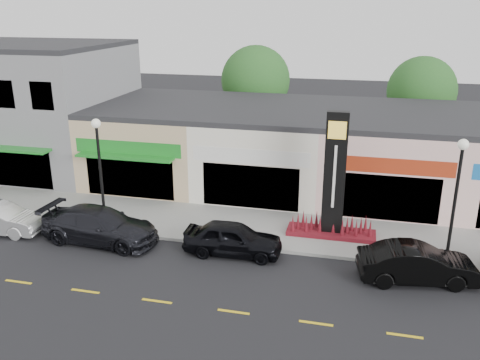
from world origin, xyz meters
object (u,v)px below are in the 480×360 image
Objects in this scene: pylon_sign at (333,193)px; car_black_conv at (417,264)px; car_black_sedan at (233,238)px; lamp_east_near at (456,190)px; car_dark_sedan at (100,226)px; lamp_west_near at (100,163)px.

pylon_sign reaches higher than car_black_conv.
car_black_conv is (7.81, -0.58, 0.02)m from car_black_sedan.
car_black_sedan is at bearing -173.53° from lamp_east_near.
pylon_sign is 5.15m from car_black_conv.
car_dark_sedan is (-10.56, -3.00, -1.46)m from pylon_sign.
lamp_east_near reaches higher than car_dark_sedan.
car_black_sedan is 0.94× the size of car_black_conv.
car_dark_sedan is (-15.56, -1.30, -2.66)m from lamp_east_near.
lamp_east_near is 0.97× the size of car_dark_sedan.
car_black_sedan is (6.39, 0.26, -0.07)m from car_dark_sedan.
lamp_west_near reaches higher than car_black_sedan.
pylon_sign reaches higher than car_black_sedan.
pylon_sign is 1.36× the size of car_black_sedan.
lamp_west_near is 7.43m from car_black_sedan.
lamp_west_near is at bearing 73.98° from car_black_conv.
lamp_east_near is 3.43m from car_black_conv.
pylon_sign is (11.00, 1.70, -1.20)m from lamp_west_near.
pylon_sign is at bearing -58.40° from car_black_sedan.
car_black_sedan is at bearing -146.71° from pylon_sign.
lamp_west_near is at bearing 22.45° from car_dark_sedan.
pylon_sign is 5.21m from car_black_sedan.
lamp_east_near is at bearing 0.00° from lamp_west_near.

